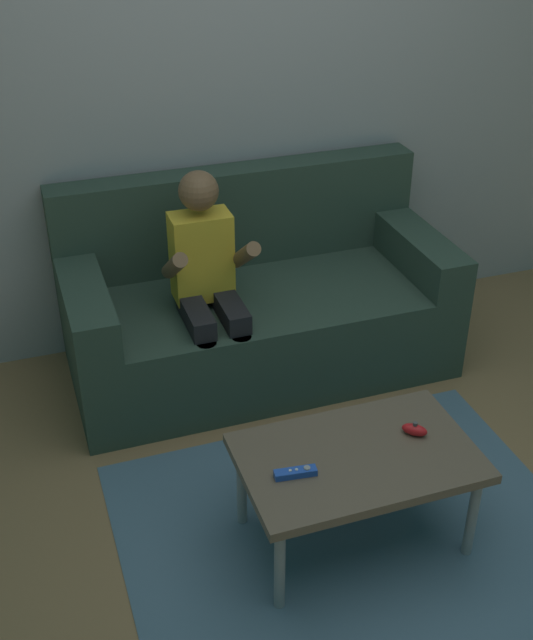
# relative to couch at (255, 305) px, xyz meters

# --- Properties ---
(ground_plane) EXTENTS (8.45, 8.45, 0.00)m
(ground_plane) POSITION_rel_couch_xyz_m (0.04, -1.33, -0.30)
(ground_plane) COLOR olive
(wall_back) EXTENTS (4.23, 0.05, 2.50)m
(wall_back) POSITION_rel_couch_xyz_m (0.04, 0.39, 0.95)
(wall_back) COLOR #999EA8
(wall_back) RESTS_ON ground
(couch) EXTENTS (1.72, 0.80, 0.87)m
(couch) POSITION_rel_couch_xyz_m (0.00, 0.00, 0.00)
(couch) COLOR #2D4238
(couch) RESTS_ON ground
(person_seated_on_couch) EXTENTS (0.36, 0.44, 1.02)m
(person_seated_on_couch) POSITION_rel_couch_xyz_m (-0.27, -0.19, 0.27)
(person_seated_on_couch) COLOR black
(person_seated_on_couch) RESTS_ON ground
(coffee_table) EXTENTS (0.80, 0.50, 0.39)m
(coffee_table) POSITION_rel_couch_xyz_m (-0.03, -1.20, 0.05)
(coffee_table) COLOR brown
(coffee_table) RESTS_ON ground
(area_rug) EXTENTS (1.62, 1.33, 0.01)m
(area_rug) POSITION_rel_couch_xyz_m (-0.03, -1.20, -0.30)
(area_rug) COLOR slate
(area_rug) RESTS_ON ground
(game_remote_blue_near_edge) EXTENTS (0.14, 0.05, 0.03)m
(game_remote_blue_near_edge) POSITION_rel_couch_xyz_m (-0.27, -1.23, 0.10)
(game_remote_blue_near_edge) COLOR blue
(game_remote_blue_near_edge) RESTS_ON coffee_table
(nunchuk_red) EXTENTS (0.10, 0.09, 0.05)m
(nunchuk_red) POSITION_rel_couch_xyz_m (0.19, -1.17, 0.11)
(nunchuk_red) COLOR red
(nunchuk_red) RESTS_ON coffee_table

